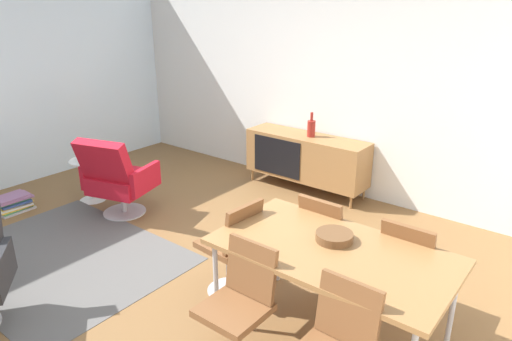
{
  "coord_description": "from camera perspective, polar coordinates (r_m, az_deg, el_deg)",
  "views": [
    {
      "loc": [
        2.87,
        -2.45,
        2.31
      ],
      "look_at": [
        0.51,
        0.55,
        0.9
      ],
      "focal_mm": 32.41,
      "sensor_mm": 36.0,
      "label": 1
    }
  ],
  "objects": [
    {
      "name": "wooden_bowl_on_table",
      "position": [
        3.28,
        9.65,
        -8.06
      ],
      "size": [
        0.26,
        0.26,
        0.06
      ],
      "primitive_type": "cylinder",
      "color": "brown",
      "rests_on": "dining_table"
    },
    {
      "name": "dining_table",
      "position": [
        3.21,
        9.39,
        -10.16
      ],
      "size": [
        1.6,
        0.9,
        0.74
      ],
      "color": "olive",
      "rests_on": "ground_plane"
    },
    {
      "name": "dining_chair_back_left",
      "position": [
        3.9,
        8.73,
        -8.15
      ],
      "size": [
        0.4,
        0.43,
        0.86
      ],
      "color": "brown",
      "rests_on": "ground_plane"
    },
    {
      "name": "side_table_round",
      "position": [
        5.92,
        -19.8,
        -0.54
      ],
      "size": [
        0.44,
        0.44,
        0.52
      ],
      "color": "white",
      "rests_on": "ground_plane"
    },
    {
      "name": "ground_plane",
      "position": [
        4.42,
        -9.83,
        -11.51
      ],
      "size": [
        8.32,
        8.32,
        0.0
      ],
      "primitive_type": "plane",
      "color": "brown"
    },
    {
      "name": "magazine_stack",
      "position": [
        6.07,
        -27.8,
        -3.6
      ],
      "size": [
        0.33,
        0.39,
        0.19
      ],
      "color": "#B2B2B7",
      "rests_on": "ground_plane"
    },
    {
      "name": "vase_cobalt",
      "position": [
        5.74,
        6.8,
        5.24
      ],
      "size": [
        0.1,
        0.1,
        0.31
      ],
      "color": "maroon",
      "rests_on": "sideboard"
    },
    {
      "name": "dining_chair_back_right",
      "position": [
        3.66,
        18.45,
        -11.07
      ],
      "size": [
        0.4,
        0.43,
        0.86
      ],
      "color": "brown",
      "rests_on": "ground_plane"
    },
    {
      "name": "lounge_chair_red",
      "position": [
        5.34,
        -16.8,
        -0.76
      ],
      "size": [
        0.83,
        0.8,
        0.95
      ],
      "color": "red",
      "rests_on": "ground_plane"
    },
    {
      "name": "dining_chair_front_left",
      "position": [
        3.11,
        -2.01,
        -16.02
      ],
      "size": [
        0.4,
        0.42,
        0.86
      ],
      "color": "brown",
      "rests_on": "ground_plane"
    },
    {
      "name": "fruit_bowl",
      "position": [
        5.85,
        -20.07,
        1.65
      ],
      "size": [
        0.2,
        0.2,
        0.11
      ],
      "color": "#262628",
      "rests_on": "side_table_round"
    },
    {
      "name": "dining_chair_near_window",
      "position": [
        3.76,
        -2.88,
        -9.04
      ],
      "size": [
        0.45,
        0.43,
        0.86
      ],
      "color": "brown",
      "rests_on": "ground_plane"
    },
    {
      "name": "area_rug",
      "position": [
        4.84,
        -22.77,
        -9.9
      ],
      "size": [
        2.2,
        1.7,
        0.01
      ],
      "primitive_type": "cube",
      "color": "#595654",
      "rests_on": "ground_plane"
    },
    {
      "name": "sideboard",
      "position": [
        5.88,
        6.18,
        1.67
      ],
      "size": [
        1.6,
        0.45,
        0.72
      ],
      "color": "olive",
      "rests_on": "ground_plane"
    },
    {
      "name": "wall_back",
      "position": [
        5.88,
        8.64,
        11.2
      ],
      "size": [
        6.8,
        0.12,
        2.8
      ],
      "primitive_type": "cube",
      "color": "silver",
      "rests_on": "ground_plane"
    }
  ]
}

